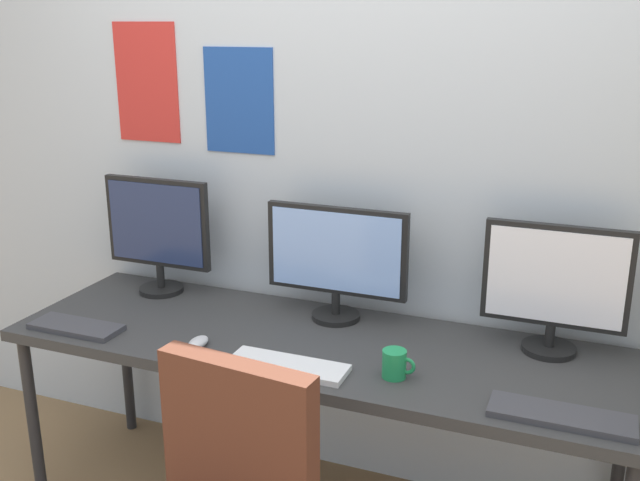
% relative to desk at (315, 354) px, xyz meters
% --- Properties ---
extents(wall_back, '(4.57, 0.11, 2.60)m').
position_rel_desk_xyz_m(wall_back, '(-0.00, 0.42, 0.61)').
color(wall_back, silver).
rests_on(wall_back, ground_plane).
extents(desk, '(2.17, 0.68, 0.74)m').
position_rel_desk_xyz_m(desk, '(0.00, 0.00, 0.00)').
color(desk, '#333333').
rests_on(desk, ground_plane).
extents(monitor_left, '(0.46, 0.18, 0.47)m').
position_rel_desk_xyz_m(monitor_left, '(-0.77, 0.21, 0.31)').
color(monitor_left, black).
rests_on(monitor_left, desk).
extents(monitor_center, '(0.53, 0.18, 0.43)m').
position_rel_desk_xyz_m(monitor_center, '(0.00, 0.21, 0.29)').
color(monitor_center, black).
rests_on(monitor_center, desk).
extents(monitor_right, '(0.47, 0.18, 0.44)m').
position_rel_desk_xyz_m(monitor_right, '(0.77, 0.21, 0.29)').
color(monitor_right, black).
rests_on(monitor_right, desk).
extents(keyboard_left, '(0.34, 0.13, 0.02)m').
position_rel_desk_xyz_m(keyboard_left, '(-0.84, -0.23, 0.06)').
color(keyboard_left, '#38383D').
rests_on(keyboard_left, desk).
extents(keyboard_center, '(0.39, 0.13, 0.02)m').
position_rel_desk_xyz_m(keyboard_center, '(0.00, -0.23, 0.06)').
color(keyboard_center, silver).
rests_on(keyboard_center, desk).
extents(keyboard_right, '(0.40, 0.13, 0.02)m').
position_rel_desk_xyz_m(keyboard_right, '(0.84, -0.23, 0.06)').
color(keyboard_right, '#38383D').
rests_on(keyboard_right, desk).
extents(computer_mouse, '(0.06, 0.10, 0.03)m').
position_rel_desk_xyz_m(computer_mouse, '(-0.35, -0.19, 0.07)').
color(computer_mouse, silver).
rests_on(computer_mouse, desk).
extents(coffee_mug, '(0.11, 0.08, 0.09)m').
position_rel_desk_xyz_m(coffee_mug, '(0.33, -0.16, 0.10)').
color(coffee_mug, '#1E8C4C').
rests_on(coffee_mug, desk).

